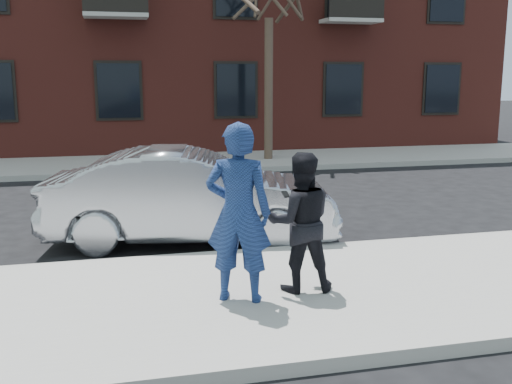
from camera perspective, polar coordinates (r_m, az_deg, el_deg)
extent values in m
plane|color=black|center=(7.28, -11.27, -10.83)|extent=(100.00, 100.00, 0.00)
cube|color=#999690|center=(7.02, -11.20, -11.01)|extent=(50.00, 3.50, 0.15)
cube|color=#999691|center=(8.71, -11.75, -6.62)|extent=(50.00, 0.10, 0.15)
cube|color=#999690|center=(18.20, -12.87, 2.54)|extent=(50.00, 3.50, 0.15)
cube|color=#999691|center=(16.42, -12.76, 1.64)|extent=(50.00, 0.10, 0.15)
cube|color=black|center=(20.13, -1.90, 9.68)|extent=(1.30, 0.06, 1.70)
cube|color=black|center=(22.92, 17.30, 9.36)|extent=(1.30, 0.06, 1.70)
cylinder|color=#3D3024|center=(18.38, 1.21, 9.71)|extent=(0.26, 0.26, 4.20)
imported|color=#999BA3|center=(9.71, -6.17, -0.44)|extent=(4.84, 2.41, 1.53)
imported|color=navy|center=(6.71, -1.69, -1.99)|extent=(0.87, 0.73, 2.04)
cube|color=black|center=(6.87, -1.81, 0.82)|extent=(0.11, 0.14, 0.08)
imported|color=black|center=(7.09, 4.23, -2.88)|extent=(0.88, 0.72, 1.67)
cube|color=black|center=(7.17, 2.82, -0.21)|extent=(0.08, 0.14, 0.06)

